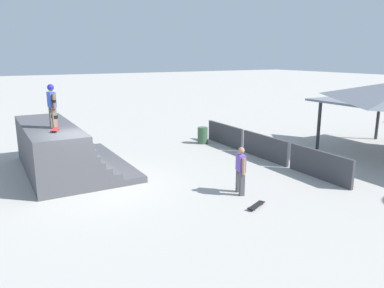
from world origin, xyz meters
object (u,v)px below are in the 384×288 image
(skater_on_deck, at_px, (52,103))
(skateboard_on_deck, at_px, (55,129))
(bystander_walking, at_px, (241,168))
(skateboard_on_ground, at_px, (256,206))
(trash_bin, at_px, (203,135))

(skater_on_deck, distance_m, skateboard_on_deck, 1.06)
(skateboard_on_deck, height_order, bystander_walking, skateboard_on_deck)
(skater_on_deck, xyz_separation_m, skateboard_on_deck, (0.62, -0.06, -0.85))
(skater_on_deck, relative_size, skateboard_on_deck, 1.85)
(skateboard_on_ground, bearing_deg, skateboard_on_deck, -72.96)
(bystander_walking, bearing_deg, trash_bin, -4.20)
(bystander_walking, bearing_deg, skateboard_on_ground, -176.15)
(skater_on_deck, distance_m, skateboard_on_ground, 8.02)
(skateboard_on_ground, xyz_separation_m, trash_bin, (-8.02, 2.95, 0.37))
(skater_on_deck, height_order, bystander_walking, skater_on_deck)
(bystander_walking, distance_m, trash_bin, 7.35)
(bystander_walking, relative_size, skateboard_on_ground, 1.89)
(skateboard_on_deck, relative_size, bystander_walking, 0.54)
(skateboard_on_ground, relative_size, trash_bin, 0.99)
(skateboard_on_ground, bearing_deg, trash_bin, -134.80)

